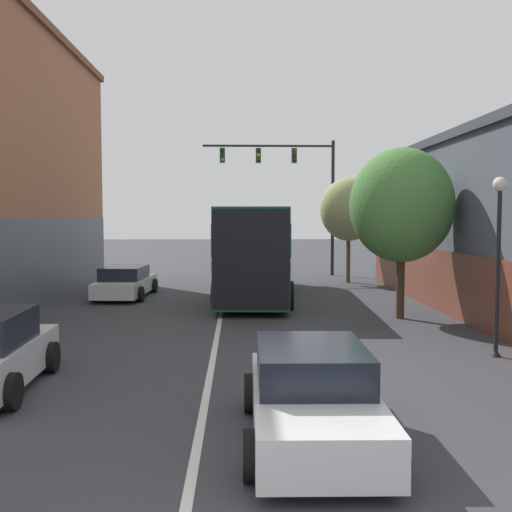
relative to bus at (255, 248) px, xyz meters
The scene contains 8 objects.
lane_center_line 4.25m from the bus, 109.13° to the right, with size 0.14×44.76×0.01m.
bus is the anchor object (origin of this frame).
hatchback_foreground 15.46m from the bus, 88.40° to the right, with size 2.04×4.22×1.35m.
parked_car_left_near 5.37m from the bus, behind, with size 2.13×4.58×1.26m.
traffic_signal_gantry 9.73m from the bus, 75.41° to the left, with size 7.19×0.36×7.36m.
street_lamp 11.70m from the bus, 62.96° to the right, with size 0.33×0.33×4.14m.
street_tree_near 7.05m from the bus, 49.10° to the right, with size 3.28×2.95×5.40m.
street_tree_far 7.20m from the bus, 47.61° to the left, with size 2.80×2.52×5.12m.
Camera 1 is at (0.59, -3.98, 3.25)m, focal length 42.00 mm.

